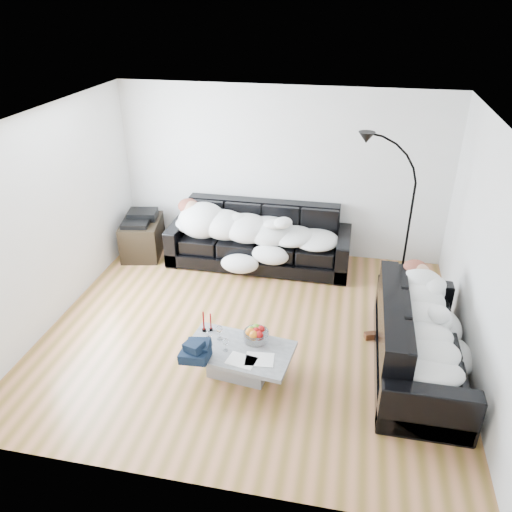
% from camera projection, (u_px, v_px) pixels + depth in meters
% --- Properties ---
extents(ground, '(5.00, 5.00, 0.00)m').
position_uv_depth(ground, '(251.00, 330.00, 6.24)').
color(ground, brown).
rests_on(ground, ground).
extents(wall_back, '(5.00, 0.02, 2.60)m').
position_uv_depth(wall_back, '(282.00, 174.00, 7.57)').
color(wall_back, silver).
rests_on(wall_back, ground).
extents(wall_left, '(0.02, 4.50, 2.60)m').
position_uv_depth(wall_left, '(50.00, 219.00, 6.06)').
color(wall_left, silver).
rests_on(wall_left, ground).
extents(wall_right, '(0.02, 4.50, 2.60)m').
position_uv_depth(wall_right, '(485.00, 258.00, 5.19)').
color(wall_right, silver).
rests_on(wall_right, ground).
extents(ceiling, '(5.00, 5.00, 0.00)m').
position_uv_depth(ceiling, '(250.00, 121.00, 5.01)').
color(ceiling, white).
rests_on(ceiling, ground).
extents(sofa_back, '(2.74, 0.95, 0.90)m').
position_uv_depth(sofa_back, '(259.00, 237.00, 7.58)').
color(sofa_back, black).
rests_on(sofa_back, ground).
extents(sofa_right, '(0.91, 2.13, 0.86)m').
position_uv_depth(sofa_right, '(421.00, 337.00, 5.42)').
color(sofa_right, black).
rests_on(sofa_right, ground).
extents(sleeper_back, '(2.32, 0.80, 0.46)m').
position_uv_depth(sleeper_back, '(258.00, 226.00, 7.44)').
color(sleeper_back, silver).
rests_on(sleeper_back, sofa_back).
extents(sleeper_right, '(0.77, 1.83, 0.45)m').
position_uv_depth(sleeper_right, '(424.00, 321.00, 5.32)').
color(sleeper_right, silver).
rests_on(sleeper_right, sofa_right).
extents(teal_cushion, '(0.42, 0.38, 0.20)m').
position_uv_depth(teal_cushion, '(415.00, 283.00, 5.86)').
color(teal_cushion, '#0F6B51').
rests_on(teal_cushion, sofa_right).
extents(coffee_table, '(1.22, 0.81, 0.33)m').
position_uv_depth(coffee_table, '(239.00, 361.00, 5.47)').
color(coffee_table, '#939699').
rests_on(coffee_table, ground).
extents(fruit_bowl, '(0.31, 0.31, 0.17)m').
position_uv_depth(fruit_bowl, '(256.00, 333.00, 5.49)').
color(fruit_bowl, white).
rests_on(fruit_bowl, coffee_table).
extents(wine_glass_a, '(0.08, 0.08, 0.17)m').
position_uv_depth(wine_glass_a, '(219.00, 333.00, 5.51)').
color(wine_glass_a, white).
rests_on(wine_glass_a, coffee_table).
extents(wine_glass_b, '(0.08, 0.08, 0.17)m').
position_uv_depth(wine_glass_b, '(209.00, 338.00, 5.42)').
color(wine_glass_b, white).
rests_on(wine_glass_b, coffee_table).
extents(wine_glass_c, '(0.08, 0.08, 0.15)m').
position_uv_depth(wine_glass_c, '(225.00, 345.00, 5.33)').
color(wine_glass_c, white).
rests_on(wine_glass_c, coffee_table).
extents(candle_left, '(0.06, 0.06, 0.26)m').
position_uv_depth(candle_left, '(204.00, 322.00, 5.62)').
color(candle_left, maroon).
rests_on(candle_left, coffee_table).
extents(candle_right, '(0.05, 0.05, 0.22)m').
position_uv_depth(candle_right, '(211.00, 322.00, 5.63)').
color(candle_right, maroon).
rests_on(candle_right, coffee_table).
extents(newspaper_a, '(0.32, 0.26, 0.01)m').
position_uv_depth(newspaper_a, '(260.00, 359.00, 5.23)').
color(newspaper_a, silver).
rests_on(newspaper_a, coffee_table).
extents(newspaper_b, '(0.33, 0.27, 0.01)m').
position_uv_depth(newspaper_b, '(242.00, 360.00, 5.21)').
color(newspaper_b, silver).
rests_on(newspaper_b, coffee_table).
extents(navy_jacket, '(0.34, 0.29, 0.16)m').
position_uv_depth(navy_jacket, '(193.00, 345.00, 5.19)').
color(navy_jacket, black).
rests_on(navy_jacket, coffee_table).
extents(shoes, '(0.43, 0.34, 0.09)m').
position_uv_depth(shoes, '(380.00, 332.00, 6.13)').
color(shoes, '#472311').
rests_on(shoes, ground).
extents(av_cabinet, '(0.72, 0.92, 0.57)m').
position_uv_depth(av_cabinet, '(143.00, 237.00, 7.94)').
color(av_cabinet, black).
rests_on(av_cabinet, ground).
extents(stereo, '(0.50, 0.42, 0.13)m').
position_uv_depth(stereo, '(140.00, 217.00, 7.77)').
color(stereo, black).
rests_on(stereo, av_cabinet).
extents(floor_lamp, '(0.72, 0.30, 1.95)m').
position_uv_depth(floor_lamp, '(409.00, 227.00, 6.63)').
color(floor_lamp, black).
rests_on(floor_lamp, ground).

